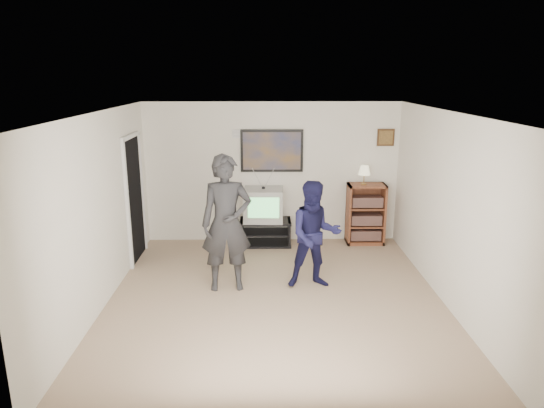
{
  "coord_description": "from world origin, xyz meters",
  "views": [
    {
      "loc": [
        -0.16,
        -5.99,
        2.95
      ],
      "look_at": [
        -0.03,
        0.73,
        1.15
      ],
      "focal_mm": 32.0,
      "sensor_mm": 36.0,
      "label": 1
    }
  ],
  "objects_px": {
    "bookshelf": "(366,214)",
    "person_short": "(315,235)",
    "media_stand": "(265,232)",
    "person_tall": "(227,223)",
    "crt_television": "(263,205)"
  },
  "relations": [
    {
      "from": "crt_television",
      "to": "bookshelf",
      "type": "distance_m",
      "value": 1.83
    },
    {
      "from": "media_stand",
      "to": "crt_television",
      "type": "height_order",
      "value": "crt_television"
    },
    {
      "from": "bookshelf",
      "to": "person_short",
      "type": "bearing_deg",
      "value": -121.14
    },
    {
      "from": "person_tall",
      "to": "person_short",
      "type": "height_order",
      "value": "person_tall"
    },
    {
      "from": "person_short",
      "to": "crt_television",
      "type": "bearing_deg",
      "value": 107.99
    },
    {
      "from": "bookshelf",
      "to": "media_stand",
      "type": "bearing_deg",
      "value": -178.4
    },
    {
      "from": "bookshelf",
      "to": "person_tall",
      "type": "relative_size",
      "value": 0.57
    },
    {
      "from": "person_tall",
      "to": "person_short",
      "type": "distance_m",
      "value": 1.24
    },
    {
      "from": "bookshelf",
      "to": "person_short",
      "type": "relative_size",
      "value": 0.7
    },
    {
      "from": "media_stand",
      "to": "bookshelf",
      "type": "xyz_separation_m",
      "value": [
        1.79,
        0.05,
        0.32
      ]
    },
    {
      "from": "media_stand",
      "to": "person_tall",
      "type": "distance_m",
      "value": 2.03
    },
    {
      "from": "crt_television",
      "to": "person_tall",
      "type": "relative_size",
      "value": 0.35
    },
    {
      "from": "media_stand",
      "to": "person_tall",
      "type": "height_order",
      "value": "person_tall"
    },
    {
      "from": "person_tall",
      "to": "person_short",
      "type": "xyz_separation_m",
      "value": [
        1.23,
        0.03,
        -0.19
      ]
    },
    {
      "from": "media_stand",
      "to": "bookshelf",
      "type": "distance_m",
      "value": 1.82
    }
  ]
}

